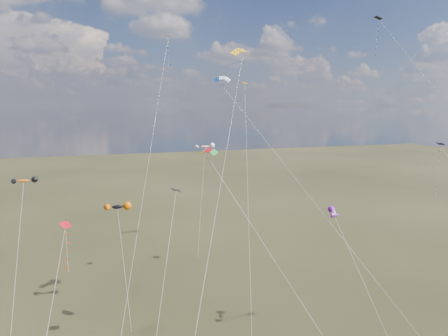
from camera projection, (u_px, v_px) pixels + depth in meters
name	position (u px, v px, depth m)	size (l,w,h in m)	color
diamond_black_high	(395.00, 56.00, 54.98)	(19.04, 25.75, 39.04)	black
diamond_navy_tall	(165.00, 72.00, 53.83)	(10.81, 23.44, 36.45)	#0A0E47
diamond_black_mid	(170.00, 235.00, 39.71)	(5.31, 9.15, 18.27)	black
diamond_red_low	(65.00, 256.00, 36.27)	(3.92, 10.78, 16.23)	#AE0C1A
diamond_navy_right	(445.00, 179.00, 42.66)	(6.43, 14.90, 22.84)	#0D1147
diamond_orange_center	(247.00, 161.00, 51.02)	(6.92, 20.06, 30.05)	orange
parafoil_yellow	(242.00, 52.00, 46.86)	(15.97, 25.53, 33.86)	orange
parafoil_blue_white	(224.00, 80.00, 49.28)	(18.55, 21.71, 30.69)	blue
parafoil_tricolor	(210.00, 152.00, 43.23)	(11.72, 15.77, 22.45)	yellow
novelty_black_orange	(118.00, 207.00, 51.95)	(2.82, 7.97, 14.28)	black
novelty_orange_black	(23.00, 182.00, 47.02)	(2.76, 11.61, 18.40)	#E65710
novelty_white_purple	(334.00, 213.00, 45.18)	(2.68, 12.61, 15.26)	silver
novelty_redwhite_stripe	(205.00, 147.00, 77.82)	(5.80, 10.07, 19.48)	red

